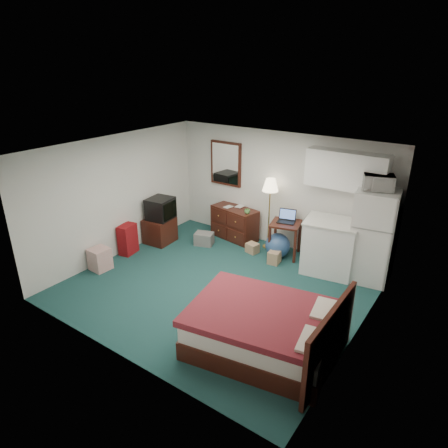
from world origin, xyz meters
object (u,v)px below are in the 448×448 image
Objects in this scene: desk at (285,239)px; bed at (262,329)px; suitcase at (128,239)px; tv_stand at (160,230)px; kitchen_counter at (330,247)px; fridge at (373,236)px; floor_lamp at (269,214)px; dresser at (235,223)px.

bed is (1.07, -2.81, -0.06)m from desk.
tv_stand is at bearing 69.58° from suitcase.
kitchen_counter is 0.59× the size of fridge.
tv_stand is at bearing -175.81° from kitchen_counter.
fridge is at bearing -3.07° from floor_lamp.
desk is at bearing 100.97° from bed.
dresser is at bearing 37.55° from tv_stand.
floor_lamp is 1.52× the size of kitchen_counter.
desk is 0.38× the size of bed.
suitcase is (-0.15, -0.81, 0.04)m from tv_stand.
dresser is 1.45× the size of desk.
dresser is 1.67× the size of suitcase.
desk reaches higher than tv_stand.
tv_stand is (-4.33, -1.04, -0.59)m from fridge.
floor_lamp is 2.20m from fridge.
kitchen_counter is at bearing -174.65° from fridge.
fridge is 2.88× the size of tv_stand.
kitchen_counter is 0.53× the size of bed.
fridge reaches higher than floor_lamp.
dresser is 2.41m from suitcase.
fridge is 2.98m from bed.
bed is at bearing -62.45° from floor_lamp.
fridge reaches higher than kitchen_counter.
bed is at bearing -41.18° from dresser.
tv_stand is (-2.14, -1.15, -0.50)m from floor_lamp.
tv_stand is (-2.61, -1.00, -0.09)m from desk.
kitchen_counter reaches higher than suitcase.
fridge is 0.90× the size of bed.
fridge is (0.71, 0.17, 0.36)m from kitchen_counter.
kitchen_counter is at bearing 9.05° from tv_stand.
dresser is 1.78× the size of tv_stand.
floor_lamp is at bearing 24.04° from tv_stand.
dresser is 1.70m from tv_stand.
suitcase is at bearing -166.00° from fridge.
kitchen_counter is 1.70× the size of tv_stand.
dresser is at bearing 159.17° from desk.
kitchen_counter is (1.49, -0.29, -0.27)m from floor_lamp.
floor_lamp is at bearing 159.73° from kitchen_counter.
floor_lamp is 2.58× the size of tv_stand.
bed is (-0.65, -2.85, -0.56)m from fridge.
suitcase reaches higher than bed.
floor_lamp is 3.38m from bed.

